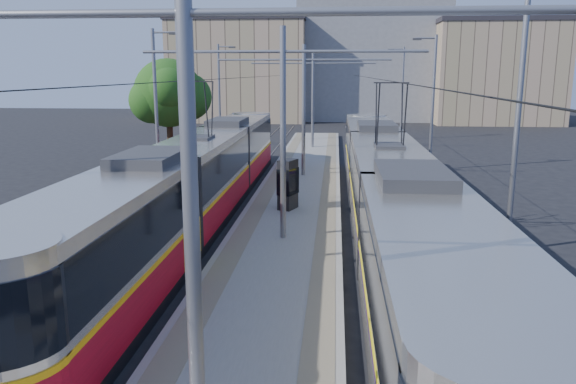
{
  "coord_description": "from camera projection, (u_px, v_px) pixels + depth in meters",
  "views": [
    {
      "loc": [
        1.72,
        -10.45,
        5.85
      ],
      "look_at": [
        0.05,
        9.35,
        1.6
      ],
      "focal_mm": 35.0,
      "sensor_mm": 36.0,
      "label": 1
    }
  ],
  "objects": [
    {
      "name": "tram_left",
      "position": [
        200.0,
        179.0,
        22.29
      ],
      "size": [
        2.43,
        29.69,
        5.5
      ],
      "color": "black",
      "rests_on": "ground"
    },
    {
      "name": "tactile_strip_left",
      "position": [
        271.0,
        185.0,
        28.17
      ],
      "size": [
        0.7,
        50.0,
        0.01
      ],
      "primitive_type": "cube",
      "color": "gray",
      "rests_on": "platform"
    },
    {
      "name": "street_lamps",
      "position": [
        305.0,
        103.0,
        31.14
      ],
      "size": [
        15.18,
        38.22,
        8.0
      ],
      "color": "gray",
      "rests_on": "ground"
    },
    {
      "name": "building_right",
      "position": [
        494.0,
        72.0,
        65.19
      ],
      "size": [
        14.28,
        10.2,
        11.74
      ],
      "color": "tan",
      "rests_on": "ground"
    },
    {
      "name": "tactile_strip_right",
      "position": [
        329.0,
        186.0,
        27.93
      ],
      "size": [
        0.7,
        50.0,
        0.01
      ],
      "primitive_type": "cube",
      "color": "gray",
      "rests_on": "platform"
    },
    {
      "name": "tree",
      "position": [
        173.0,
        94.0,
        34.53
      ],
      "size": [
        4.61,
        4.26,
        6.69
      ],
      "color": "#382314",
      "rests_on": "ground"
    },
    {
      "name": "building_centre",
      "position": [
        370.0,
        60.0,
        71.86
      ],
      "size": [
        18.36,
        14.28,
        14.88
      ],
      "color": "gray",
      "rests_on": "ground"
    },
    {
      "name": "tram_right",
      "position": [
        388.0,
        188.0,
        19.82
      ],
      "size": [
        2.43,
        31.28,
        5.5
      ],
      "color": "black",
      "rests_on": "ground"
    },
    {
      "name": "rails",
      "position": [
        300.0,
        191.0,
        28.11
      ],
      "size": [
        8.71,
        70.0,
        0.03
      ],
      "color": "gray",
      "rests_on": "ground"
    },
    {
      "name": "catenary",
      "position": [
        296.0,
        103.0,
        24.4
      ],
      "size": [
        9.2,
        70.0,
        7.0
      ],
      "color": "gray",
      "rests_on": "platform"
    },
    {
      "name": "ground",
      "position": [
        247.0,
        362.0,
        11.55
      ],
      "size": [
        160.0,
        160.0,
        0.0
      ],
      "primitive_type": "plane",
      "color": "black",
      "rests_on": "ground"
    },
    {
      "name": "building_left",
      "position": [
        242.0,
        70.0,
        69.56
      ],
      "size": [
        16.32,
        12.24,
        12.18
      ],
      "color": "tan",
      "rests_on": "ground"
    },
    {
      "name": "shelter",
      "position": [
        288.0,
        183.0,
        23.07
      ],
      "size": [
        0.87,
        1.08,
        2.06
      ],
      "rotation": [
        0.0,
        0.0,
        -0.37
      ],
      "color": "black",
      "rests_on": "platform"
    },
    {
      "name": "platform",
      "position": [
        300.0,
        188.0,
        28.08
      ],
      "size": [
        4.0,
        50.0,
        0.3
      ],
      "primitive_type": "cube",
      "color": "gray",
      "rests_on": "ground"
    }
  ]
}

